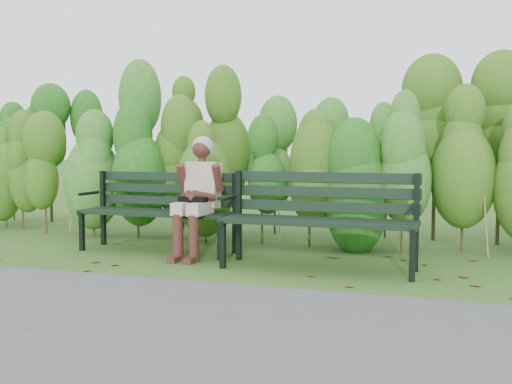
% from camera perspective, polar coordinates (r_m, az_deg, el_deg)
% --- Properties ---
extents(ground, '(80.00, 80.00, 0.00)m').
position_cam_1_polar(ground, '(6.40, -0.98, -6.95)').
color(ground, '#2B4C1C').
extents(footpath, '(60.00, 2.50, 0.01)m').
position_cam_1_polar(footpath, '(4.43, -10.53, -12.11)').
color(footpath, '#474749').
rests_on(footpath, ground).
extents(hedge_band, '(11.04, 1.67, 2.42)m').
position_cam_1_polar(hedge_band, '(8.05, 3.35, 4.40)').
color(hedge_band, '#47381E').
rests_on(hedge_band, ground).
extents(leaf_litter, '(5.65, 2.09, 0.01)m').
position_cam_1_polar(leaf_litter, '(6.48, 0.71, -6.77)').
color(leaf_litter, brown).
rests_on(leaf_litter, ground).
extents(bench_left, '(1.90, 0.66, 0.94)m').
position_cam_1_polar(bench_left, '(7.27, -9.02, -1.19)').
color(bench_left, black).
rests_on(bench_left, ground).
extents(bench_right, '(1.99, 0.67, 0.99)m').
position_cam_1_polar(bench_right, '(6.18, 6.17, -1.89)').
color(bench_right, black).
rests_on(bench_right, ground).
extents(seated_woman, '(0.54, 0.79, 1.37)m').
position_cam_1_polar(seated_woman, '(6.82, -5.55, 0.30)').
color(seated_woman, '#BEAA8E').
rests_on(seated_woman, ground).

